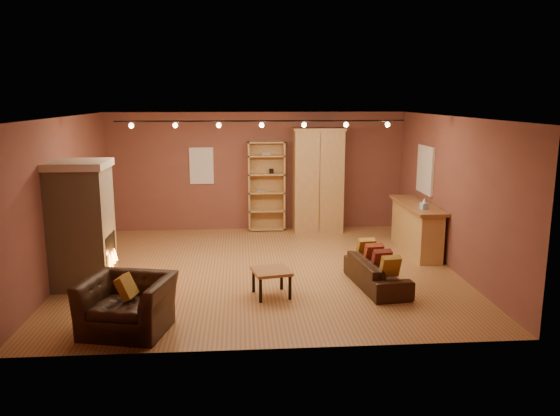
{
  "coord_description": "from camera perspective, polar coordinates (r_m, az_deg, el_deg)",
  "views": [
    {
      "loc": [
        -0.41,
        -9.67,
        3.14
      ],
      "look_at": [
        0.33,
        0.2,
        1.12
      ],
      "focal_mm": 35.0,
      "sensor_mm": 36.0,
      "label": 1
    }
  ],
  "objects": [
    {
      "name": "back_wall",
      "position": [
        13.04,
        -2.46,
        3.84
      ],
      "size": [
        7.0,
        0.02,
        2.8
      ],
      "primitive_type": "cube",
      "color": "brown",
      "rests_on": "floor"
    },
    {
      "name": "ceiling",
      "position": [
        9.68,
        -1.89,
        9.5
      ],
      "size": [
        7.0,
        7.0,
        0.0
      ],
      "primitive_type": "plane",
      "rotation": [
        3.14,
        0.0,
        0.0
      ],
      "color": "#552E1B",
      "rests_on": "back_wall"
    },
    {
      "name": "right_wall",
      "position": [
        10.57,
        17.48,
        1.51
      ],
      "size": [
        0.02,
        6.5,
        2.8
      ],
      "primitive_type": "cube",
      "color": "brown",
      "rests_on": "floor"
    },
    {
      "name": "armchair",
      "position": [
        7.76,
        -15.71,
        -8.79
      ],
      "size": [
        1.29,
        0.99,
        1.0
      ],
      "rotation": [
        0.0,
        0.0,
        -0.23
      ],
      "color": "black",
      "rests_on": "floor"
    },
    {
      "name": "coffee_table",
      "position": [
        8.78,
        -0.91,
        -6.87
      ],
      "size": [
        0.68,
        0.68,
        0.43
      ],
      "rotation": [
        0.0,
        0.0,
        0.2
      ],
      "color": "#9C6438",
      "rests_on": "floor"
    },
    {
      "name": "left_wall",
      "position": [
        10.3,
        -21.69,
        0.97
      ],
      "size": [
        0.02,
        6.5,
        2.8
      ],
      "primitive_type": "cube",
      "color": "brown",
      "rests_on": "floor"
    },
    {
      "name": "bookcase",
      "position": [
        12.99,
        -1.43,
        2.4
      ],
      "size": [
        0.87,
        0.34,
        2.13
      ],
      "color": "tan",
      "rests_on": "floor"
    },
    {
      "name": "bar_counter",
      "position": [
        11.56,
        14.04,
        -1.97
      ],
      "size": [
        0.57,
        2.11,
        1.01
      ],
      "color": "tan",
      "rests_on": "floor"
    },
    {
      "name": "back_window",
      "position": [
        13.03,
        -8.2,
        4.39
      ],
      "size": [
        0.56,
        0.04,
        0.86
      ],
      "primitive_type": "cube",
      "color": "silver",
      "rests_on": "back_wall"
    },
    {
      "name": "right_window",
      "position": [
        11.82,
        14.94,
        3.89
      ],
      "size": [
        0.05,
        0.9,
        1.0
      ],
      "primitive_type": "cube",
      "color": "silver",
      "rests_on": "right_wall"
    },
    {
      "name": "floor",
      "position": [
        10.17,
        -1.79,
        -6.46
      ],
      "size": [
        7.0,
        7.0,
        0.0
      ],
      "primitive_type": "plane",
      "color": "brown",
      "rests_on": "ground"
    },
    {
      "name": "track_rail",
      "position": [
        9.89,
        -1.94,
        8.87
      ],
      "size": [
        5.2,
        0.09,
        0.13
      ],
      "color": "black",
      "rests_on": "ceiling"
    },
    {
      "name": "fireplace",
      "position": [
        9.67,
        -19.98,
        -1.61
      ],
      "size": [
        1.01,
        0.98,
        2.12
      ],
      "color": "tan",
      "rests_on": "floor"
    },
    {
      "name": "armoire",
      "position": [
        12.88,
        3.98,
        2.95
      ],
      "size": [
        1.2,
        0.68,
        2.45
      ],
      "color": "tan",
      "rests_on": "floor"
    },
    {
      "name": "tissue_box",
      "position": [
        10.92,
        14.82,
        0.36
      ],
      "size": [
        0.16,
        0.16,
        0.23
      ],
      "rotation": [
        0.0,
        0.0,
        0.24
      ],
      "color": "#88B4DA",
      "rests_on": "bar_counter"
    },
    {
      "name": "loveseat",
      "position": [
        9.34,
        10.09,
        -6.12
      ],
      "size": [
        0.67,
        1.68,
        0.71
      ],
      "rotation": [
        0.0,
        0.0,
        1.69
      ],
      "color": "black",
      "rests_on": "floor"
    }
  ]
}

